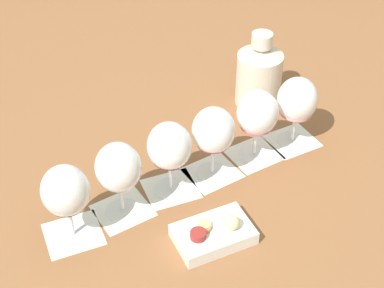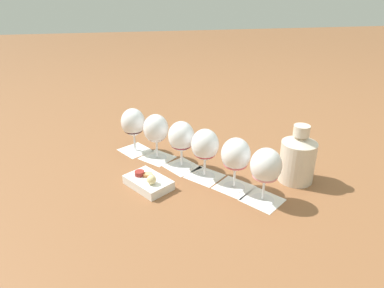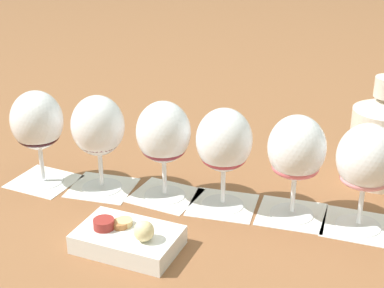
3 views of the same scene
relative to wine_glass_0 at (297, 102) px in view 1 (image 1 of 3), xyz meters
name	(u,v)px [view 1 (image 1 of 3)]	position (x,y,z in m)	size (l,w,h in m)	color
ground_plane	(192,182)	(0.18, -0.21, -0.11)	(8.00, 8.00, 0.00)	brown
tasting_card_0	(292,141)	(0.00, 0.00, -0.11)	(0.15, 0.15, 0.00)	white
tasting_card_1	(254,154)	(0.06, -0.09, -0.11)	(0.15, 0.15, 0.00)	white
tasting_card_2	(212,173)	(0.14, -0.17, -0.11)	(0.15, 0.15, 0.00)	white
tasting_card_3	(171,189)	(0.21, -0.26, -0.11)	(0.14, 0.15, 0.00)	white
tasting_card_4	(123,210)	(0.29, -0.34, -0.11)	(0.15, 0.15, 0.00)	white
tasting_card_5	(74,234)	(0.37, -0.42, -0.11)	(0.15, 0.15, 0.00)	white
wine_glass_0	(297,102)	(0.00, 0.00, 0.00)	(0.09, 0.09, 0.17)	white
wine_glass_1	(257,115)	(0.06, -0.09, 0.00)	(0.09, 0.09, 0.17)	white
wine_glass_2	(213,133)	(0.14, -0.17, 0.00)	(0.09, 0.09, 0.17)	white
wine_glass_3	(169,149)	(0.21, -0.26, 0.00)	(0.09, 0.09, 0.17)	white
wine_glass_4	(119,170)	(0.29, -0.34, 0.00)	(0.09, 0.09, 0.17)	white
wine_glass_5	(66,194)	(0.37, -0.42, 0.00)	(0.09, 0.09, 0.17)	white
ceramic_vase	(259,73)	(-0.15, -0.10, -0.03)	(0.12, 0.12, 0.20)	beige
snack_dish	(214,233)	(0.34, -0.14, -0.10)	(0.17, 0.18, 0.06)	white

